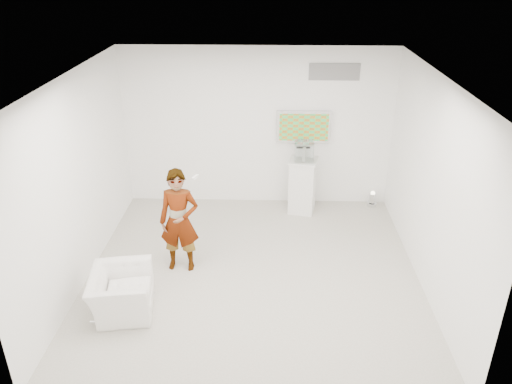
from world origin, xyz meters
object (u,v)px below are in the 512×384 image
person (179,221)px  pedestal (302,186)px  tv (304,127)px  armchair (122,292)px  floor_uplight (372,199)px

person → pedestal: (1.96, 1.96, -0.30)m
tv → person: bearing=-130.2°
armchair → floor_uplight: 5.15m
armchair → pedestal: size_ratio=0.87×
person → armchair: bearing=-119.5°
tv → pedestal: tv is taller
armchair → pedestal: pedestal is taller
floor_uplight → pedestal: bearing=-170.1°
tv → floor_uplight: bearing=-5.1°
tv → pedestal: (-0.00, -0.36, -1.03)m
person → floor_uplight: bearing=34.6°
tv → armchair: 4.45m
floor_uplight → armchair: bearing=-140.5°
person → floor_uplight: (3.33, 2.20, -0.67)m
tv → floor_uplight: 1.97m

